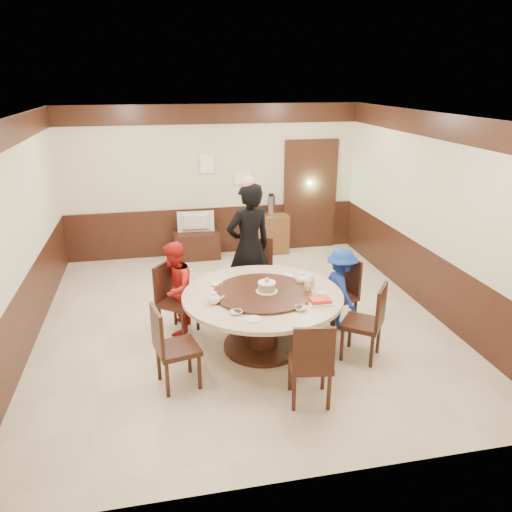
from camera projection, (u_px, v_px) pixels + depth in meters
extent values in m
plane|color=beige|center=(242.00, 321.00, 7.05)|extent=(6.00, 6.00, 0.00)
plane|color=silver|center=(240.00, 116.00, 6.10)|extent=(6.00, 6.00, 0.00)
cube|color=beige|center=(213.00, 182.00, 9.34)|extent=(5.50, 0.04, 2.80)
cube|color=beige|center=(310.00, 334.00, 3.81)|extent=(5.50, 0.04, 2.80)
cube|color=beige|center=(18.00, 239.00, 6.05)|extent=(0.04, 6.00, 2.80)
cube|color=beige|center=(431.00, 215.00, 7.10)|extent=(0.04, 6.00, 2.80)
cube|color=black|center=(242.00, 292.00, 6.89)|extent=(5.50, 6.00, 0.90)
cube|color=black|center=(240.00, 131.00, 6.16)|extent=(5.50, 6.00, 0.35)
cube|color=black|center=(310.00, 196.00, 9.77)|extent=(1.05, 0.08, 2.18)
cube|color=#8FDD9B|center=(310.00, 196.00, 9.79)|extent=(0.88, 0.02, 2.05)
cylinder|color=black|center=(262.00, 345.00, 6.35)|extent=(0.99, 0.99, 0.06)
cylinder|color=black|center=(262.00, 323.00, 6.24)|extent=(0.39, 0.39, 0.65)
cylinder|color=#C5A48F|center=(263.00, 296.00, 6.11)|extent=(1.97, 1.97, 0.05)
cylinder|color=black|center=(263.00, 293.00, 6.10)|extent=(1.21, 1.21, 0.03)
cube|color=black|center=(337.00, 297.00, 6.74)|extent=(0.56, 0.56, 0.06)
cube|color=black|center=(350.00, 275.00, 6.75)|extent=(0.18, 0.41, 0.50)
cube|color=black|center=(336.00, 313.00, 6.83)|extent=(0.36, 0.36, 0.42)
cube|color=black|center=(260.00, 276.00, 7.46)|extent=(0.49, 0.49, 0.06)
cube|color=black|center=(259.00, 254.00, 7.56)|extent=(0.42, 0.09, 0.50)
cube|color=black|center=(260.00, 290.00, 7.54)|extent=(0.36, 0.36, 0.42)
cube|color=black|center=(178.00, 302.00, 6.57)|extent=(0.61, 0.61, 0.06)
cube|color=black|center=(164.00, 281.00, 6.56)|extent=(0.28, 0.36, 0.50)
cube|color=black|center=(179.00, 319.00, 6.66)|extent=(0.36, 0.36, 0.42)
cube|color=black|center=(178.00, 349.00, 5.46)|extent=(0.53, 0.53, 0.06)
cube|color=black|center=(157.00, 331.00, 5.28)|extent=(0.13, 0.42, 0.50)
cube|color=black|center=(179.00, 368.00, 5.54)|extent=(0.36, 0.36, 0.42)
cube|color=black|center=(310.00, 363.00, 5.19)|extent=(0.51, 0.51, 0.06)
cube|color=black|center=(314.00, 350.00, 4.90)|extent=(0.42, 0.11, 0.50)
cube|color=black|center=(309.00, 382.00, 5.27)|extent=(0.36, 0.36, 0.42)
cube|color=black|center=(362.00, 324.00, 6.01)|extent=(0.62, 0.62, 0.06)
cube|color=black|center=(381.00, 307.00, 5.83)|extent=(0.28, 0.36, 0.50)
cube|color=black|center=(360.00, 341.00, 6.09)|extent=(0.36, 0.36, 0.42)
imported|color=black|center=(249.00, 247.00, 7.16)|extent=(0.79, 0.63, 1.89)
imported|color=red|center=(175.00, 288.00, 6.56)|extent=(0.61, 0.71, 1.26)
imported|color=navy|center=(341.00, 289.00, 6.69)|extent=(0.47, 0.76, 1.13)
cylinder|color=white|center=(267.00, 291.00, 6.09)|extent=(0.27, 0.27, 0.01)
cylinder|color=gray|center=(267.00, 287.00, 6.07)|extent=(0.21, 0.21, 0.10)
cylinder|color=white|center=(267.00, 283.00, 6.05)|extent=(0.22, 0.22, 0.01)
sphere|color=pink|center=(267.00, 280.00, 6.04)|extent=(0.06, 0.06, 0.06)
ellipsoid|color=white|center=(214.00, 299.00, 5.82)|extent=(0.17, 0.15, 0.13)
ellipsoid|color=white|center=(301.00, 279.00, 6.39)|extent=(0.17, 0.15, 0.13)
imported|color=white|center=(217.00, 284.00, 6.33)|extent=(0.14, 0.14, 0.04)
imported|color=white|center=(301.00, 308.00, 5.67)|extent=(0.15, 0.15, 0.05)
imported|color=white|center=(236.00, 312.00, 5.58)|extent=(0.14, 0.14, 0.03)
imported|color=white|center=(321.00, 293.00, 6.07)|extent=(0.14, 0.14, 0.04)
cylinder|color=white|center=(253.00, 319.00, 5.46)|extent=(0.18, 0.18, 0.01)
cylinder|color=white|center=(287.00, 275.00, 6.65)|extent=(0.18, 0.18, 0.01)
cube|color=white|center=(320.00, 303.00, 5.84)|extent=(0.30, 0.20, 0.02)
cube|color=red|center=(320.00, 300.00, 5.83)|extent=(0.24, 0.15, 0.04)
cylinder|color=silver|center=(307.00, 286.00, 6.13)|extent=(0.06, 0.06, 0.16)
cylinder|color=silver|center=(312.00, 282.00, 6.25)|extent=(0.06, 0.06, 0.16)
cube|color=black|center=(197.00, 245.00, 9.42)|extent=(0.85, 0.45, 0.50)
imported|color=gray|center=(196.00, 222.00, 9.27)|extent=(0.69, 0.12, 0.39)
cube|color=brown|center=(267.00, 234.00, 9.67)|extent=(0.80, 0.40, 0.75)
cylinder|color=silver|center=(271.00, 206.00, 9.50)|extent=(0.15, 0.15, 0.38)
cube|color=white|center=(207.00, 163.00, 9.16)|extent=(0.25, 0.00, 0.35)
cube|color=white|center=(242.00, 178.00, 9.38)|extent=(0.30, 0.00, 0.22)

